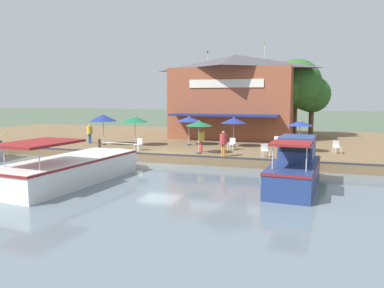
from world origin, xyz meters
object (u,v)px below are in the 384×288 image
patio_umbrella_mid_patio_left (199,124)px  cafe_chair_far_corner_seat (139,144)px  cafe_chair_mid_patio (337,146)px  waterfront_restaurant (235,96)px  patio_umbrella_far_corner (103,118)px  patio_umbrella_by_entrance (135,119)px  tree_downstream_bank (294,85)px  cafe_chair_back_row_seat (265,150)px  patio_umbrella_mid_patio_right (189,119)px  motorboat_fourth_along (296,168)px  cafe_chair_under_first_umbrella (232,143)px  person_near_entrance (201,138)px  cafe_chair_beside_entrance (276,141)px  patio_umbrella_near_quay_edge (234,121)px  person_mid_patio (223,140)px  mooring_post (99,145)px  motorboat_far_downstream (81,166)px  patio_umbrella_back_row (300,123)px  cafe_chair_facing_river (283,144)px  person_at_quay_edge (90,131)px  tree_behind_restaurant (311,96)px

patio_umbrella_mid_patio_left → cafe_chair_far_corner_seat: size_ratio=2.64×
cafe_chair_mid_patio → waterfront_restaurant: bearing=-134.6°
patio_umbrella_far_corner → patio_umbrella_by_entrance: patio_umbrella_far_corner is taller
tree_downstream_bank → cafe_chair_back_row_seat: bearing=-3.9°
cafe_chair_far_corner_seat → cafe_chair_mid_patio: size_ratio=1.00×
patio_umbrella_far_corner → patio_umbrella_mid_patio_right: bearing=105.6°
waterfront_restaurant → motorboat_fourth_along: bearing=21.1°
patio_umbrella_mid_patio_right → waterfront_restaurant: bearing=164.5°
cafe_chair_under_first_umbrella → motorboat_fourth_along: (7.81, 4.85, -0.12)m
motorboat_fourth_along → tree_downstream_bank: tree_downstream_bank is taller
person_near_entrance → cafe_chair_mid_patio: bearing=104.1°
patio_umbrella_mid_patio_right → cafe_chair_beside_entrance: patio_umbrella_mid_patio_right is taller
patio_umbrella_near_quay_edge → person_mid_patio: patio_umbrella_near_quay_edge is taller
patio_umbrella_mid_patio_right → mooring_post: (5.28, -4.89, -1.63)m
patio_umbrella_near_quay_edge → motorboat_far_downstream: bearing=-26.5°
patio_umbrella_back_row → cafe_chair_far_corner_seat: bearing=-76.8°
person_near_entrance → tree_downstream_bank: (-12.93, 5.46, 3.95)m
cafe_chair_beside_entrance → patio_umbrella_mid_patio_right: bearing=-85.3°
patio_umbrella_near_quay_edge → cafe_chair_far_corner_seat: patio_umbrella_near_quay_edge is taller
cafe_chair_under_first_umbrella → person_mid_patio: person_mid_patio is taller
mooring_post → patio_umbrella_by_entrance: bearing=165.7°
person_near_entrance → tree_downstream_bank: size_ratio=0.21×
cafe_chair_facing_river → tree_downstream_bank: (-10.72, 0.09, 4.46)m
patio_umbrella_near_quay_edge → patio_umbrella_back_row: 5.09m
motorboat_fourth_along → mooring_post: (-4.13, -13.57, 0.08)m
patio_umbrella_far_corner → person_at_quay_edge: (-0.41, -1.56, -1.15)m
waterfront_restaurant → tree_behind_restaurant: (-2.87, 6.92, 0.01)m
patio_umbrella_mid_patio_left → cafe_chair_facing_river: 6.26m
patio_umbrella_mid_patio_right → cafe_chair_far_corner_seat: 4.89m
patio_umbrella_mid_patio_left → cafe_chair_far_corner_seat: (-0.19, -4.60, -1.55)m
cafe_chair_under_first_umbrella → cafe_chair_back_row_seat: bearing=44.7°
patio_umbrella_back_row → patio_umbrella_mid_patio_left: patio_umbrella_mid_patio_left is taller
person_at_quay_edge → motorboat_fourth_along: bearing=64.7°
patio_umbrella_back_row → cafe_chair_beside_entrance: patio_umbrella_back_row is taller
patio_umbrella_mid_patio_right → tree_downstream_bank: (-9.56, 7.50, 2.87)m
person_mid_patio → tree_downstream_bank: (-14.38, 3.55, 3.90)m
mooring_post → tree_downstream_bank: bearing=140.1°
person_mid_patio → cafe_chair_beside_entrance: bearing=152.1°
cafe_chair_mid_patio → person_near_entrance: bearing=-75.9°
patio_umbrella_near_quay_edge → motorboat_far_downstream: (11.56, -5.76, -1.86)m
motorboat_far_downstream → patio_umbrella_far_corner: bearing=-155.2°
patio_umbrella_far_corner → cafe_chair_under_first_umbrella: (-0.25, 10.45, -1.69)m
person_at_quay_edge → tree_downstream_bank: tree_downstream_bank is taller
person_mid_patio → motorboat_far_downstream: 9.10m
waterfront_restaurant → motorboat_fourth_along: (17.02, 6.56, -3.61)m
patio_umbrella_back_row → cafe_chair_under_first_umbrella: (0.31, -4.69, -1.52)m
patio_umbrella_back_row → person_near_entrance: size_ratio=1.39×
cafe_chair_far_corner_seat → patio_umbrella_near_quay_edge: bearing=122.7°
cafe_chair_far_corner_seat → motorboat_far_downstream: motorboat_far_downstream is taller
cafe_chair_mid_patio → person_at_quay_edge: (0.32, -19.15, 0.53)m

